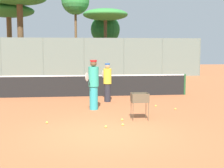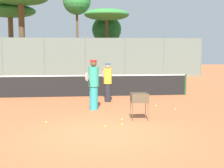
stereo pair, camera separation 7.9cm
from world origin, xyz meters
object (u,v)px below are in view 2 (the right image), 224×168
object	(u,v)px
player_red_cap	(108,82)
tennis_net	(91,85)
parked_car	(35,67)
ball_cart	(139,100)
player_white_outfit	(94,84)

from	to	relation	value
player_red_cap	tennis_net	bearing A→B (deg)	3.92
tennis_net	parked_car	xyz separation A→B (m)	(-4.82, 15.48, 0.10)
ball_cart	parked_car	xyz separation A→B (m)	(-6.16, 21.02, -0.01)
player_red_cap	ball_cart	world-z (taller)	player_red_cap
ball_cart	parked_car	bearing A→B (deg)	106.33
parked_car	player_white_outfit	bearing A→B (deg)	-75.95
tennis_net	player_red_cap	xyz separation A→B (m)	(0.66, -1.74, 0.34)
player_red_cap	ball_cart	xyz separation A→B (m)	(0.68, -3.80, -0.22)
player_white_outfit	ball_cart	size ratio (longest dim) A/B	2.15
player_white_outfit	parked_car	xyz separation A→B (m)	(-4.76, 19.02, -0.34)
player_white_outfit	parked_car	distance (m)	19.61
player_red_cap	parked_car	size ratio (longest dim) A/B	0.41
tennis_net	ball_cart	size ratio (longest dim) A/B	10.96
player_white_outfit	ball_cart	bearing A→B (deg)	63.60
player_white_outfit	player_red_cap	size ratio (longest dim) A/B	1.12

